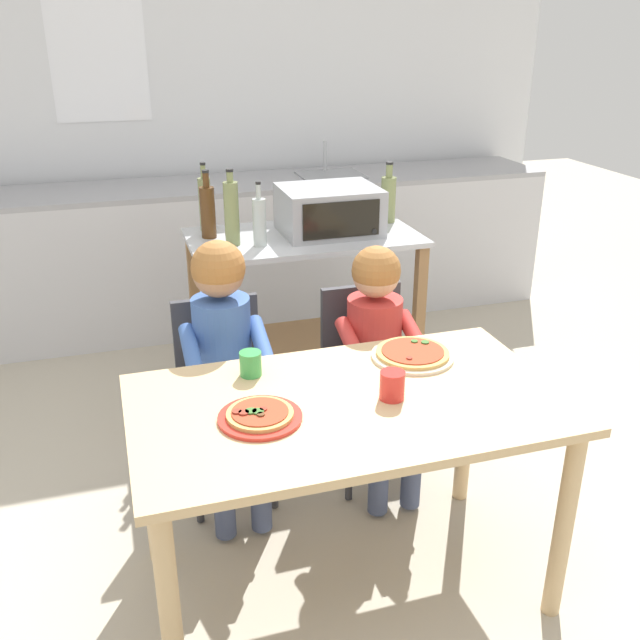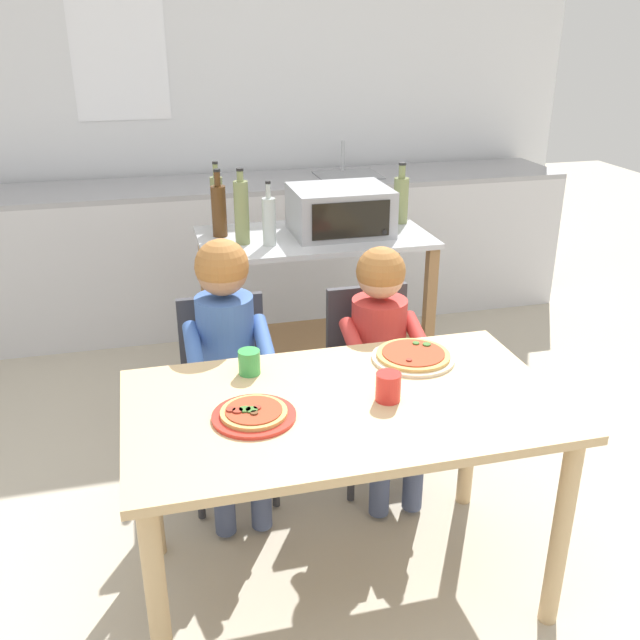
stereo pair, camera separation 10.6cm
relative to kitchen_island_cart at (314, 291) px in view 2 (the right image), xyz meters
The scene contains 19 objects.
ground_plane 0.66m from the kitchen_island_cart, 140.86° to the right, with size 11.40×11.40×0.00m, color #B7AD99.
back_wall_tiled 1.77m from the kitchen_island_cart, 98.58° to the left, with size 4.77×0.13×2.70m.
kitchen_counter 1.20m from the kitchen_island_cart, 101.38° to the left, with size 4.29×0.60×1.10m.
kitchen_island_cart is the anchor object (origin of this frame).
toaster_oven 0.42m from the kitchen_island_cart, ahead, with size 0.46×0.38×0.22m.
bottle_squat_spirits 0.48m from the kitchen_island_cart, 155.14° to the right, with size 0.06×0.06×0.29m.
bottle_tall_green_wine 0.64m from the kitchen_island_cart, 12.55° to the left, with size 0.08×0.08×0.30m.
bottle_slim_sauce 0.64m from the kitchen_island_cart, 152.55° to the left, with size 0.06×0.06×0.33m.
bottle_dark_olive_oil 0.61m from the kitchen_island_cart, 167.78° to the left, with size 0.07×0.07×0.32m.
bottle_brown_beer 0.56m from the kitchen_island_cart, behind, with size 0.07×0.07×0.35m.
dining_table 1.35m from the kitchen_island_cart, 100.05° to the right, with size 1.35×0.77×0.74m.
dining_chair_left 0.84m from the kitchen_island_cart, 129.06° to the right, with size 0.36×0.36×0.81m.
dining_chair_right 0.70m from the kitchen_island_cart, 83.42° to the right, with size 0.36×0.36×0.81m.
child_in_blue_striped_shirt 0.93m from the kitchen_island_cart, 124.56° to the right, with size 0.32×0.42×1.08m.
child_in_red_shirt 0.81m from the kitchen_island_cart, 84.40° to the right, with size 0.32×0.42×1.01m.
pizza_plate_red_rimmed 1.47m from the kitchen_island_cart, 111.08° to the right, with size 0.25×0.25×0.03m.
pizza_plate_cream 1.13m from the kitchen_island_cart, 85.93° to the right, with size 0.29×0.29×0.03m.
drinking_cup_red 1.38m from the kitchen_island_cart, 94.29° to the right, with size 0.08×0.08×0.09m, color red.
drinking_cup_green 1.20m from the kitchen_island_cart, 114.55° to the right, with size 0.07×0.07×0.08m, color green.
Camera 2 is at (-0.56, -1.86, 1.84)m, focal length 39.85 mm.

